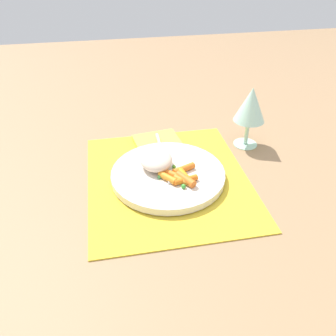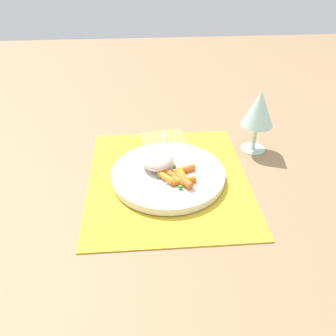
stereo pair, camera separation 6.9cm
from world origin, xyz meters
name	(u,v)px [view 2 (the right image)]	position (x,y,z in m)	size (l,w,h in m)	color
ground_plane	(168,180)	(0.00, 0.00, 0.00)	(2.40, 2.40, 0.00)	#997551
placemat	(168,179)	(0.00, 0.00, 0.00)	(0.42, 0.36, 0.01)	gold
plate	(168,175)	(0.00, 0.00, 0.01)	(0.26, 0.26, 0.02)	silver
rice_mound	(157,159)	(-0.03, -0.02, 0.04)	(0.09, 0.07, 0.04)	beige
carrot_portion	(180,177)	(0.03, 0.02, 0.03)	(0.08, 0.09, 0.02)	orange
pea_scatter	(176,177)	(0.03, 0.02, 0.03)	(0.08, 0.08, 0.01)	green
fork	(167,161)	(-0.04, 0.00, 0.03)	(0.21, 0.02, 0.01)	silver
wine_glass	(259,110)	(-0.12, 0.23, 0.11)	(0.08, 0.08, 0.16)	#B2E0CC
napkin	(162,140)	(-0.16, 0.00, 0.01)	(0.08, 0.12, 0.01)	#EAE54C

